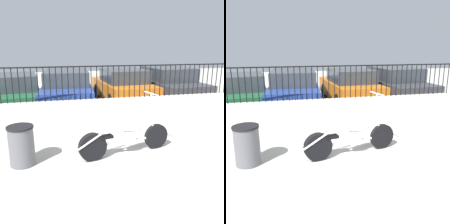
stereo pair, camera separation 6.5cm
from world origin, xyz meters
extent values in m
plane|color=#ADA89E|center=(0.00, 0.00, 0.00)|extent=(40.00, 40.00, 0.00)
cube|color=beige|center=(0.00, 3.12, 0.42)|extent=(9.07, 0.18, 0.83)
cylinder|color=black|center=(-2.86, 3.12, 1.30)|extent=(0.02, 0.02, 0.94)
cylinder|color=black|center=(-2.70, 3.12, 1.30)|extent=(0.02, 0.02, 0.94)
cylinder|color=black|center=(-2.55, 3.12, 1.30)|extent=(0.02, 0.02, 0.94)
cylinder|color=black|center=(-2.39, 3.12, 1.30)|extent=(0.02, 0.02, 0.94)
cylinder|color=black|center=(-2.23, 3.12, 1.30)|extent=(0.02, 0.02, 0.94)
cylinder|color=black|center=(-2.07, 3.12, 1.30)|extent=(0.02, 0.02, 0.94)
cylinder|color=black|center=(-1.91, 3.12, 1.30)|extent=(0.02, 0.02, 0.94)
cylinder|color=black|center=(-1.75, 3.12, 1.30)|extent=(0.02, 0.02, 0.94)
cylinder|color=black|center=(-1.59, 3.12, 1.30)|extent=(0.02, 0.02, 0.94)
cylinder|color=black|center=(-1.43, 3.12, 1.30)|extent=(0.02, 0.02, 0.94)
cylinder|color=black|center=(-1.27, 3.12, 1.30)|extent=(0.02, 0.02, 0.94)
cylinder|color=black|center=(-1.11, 3.12, 1.30)|extent=(0.02, 0.02, 0.94)
cylinder|color=black|center=(-0.95, 3.12, 1.30)|extent=(0.02, 0.02, 0.94)
cylinder|color=black|center=(-0.80, 3.12, 1.30)|extent=(0.02, 0.02, 0.94)
cylinder|color=black|center=(-0.64, 3.12, 1.30)|extent=(0.02, 0.02, 0.94)
cylinder|color=black|center=(-0.48, 3.12, 1.30)|extent=(0.02, 0.02, 0.94)
cylinder|color=black|center=(-0.32, 3.12, 1.30)|extent=(0.02, 0.02, 0.94)
cylinder|color=black|center=(-0.16, 3.12, 1.30)|extent=(0.02, 0.02, 0.94)
cylinder|color=black|center=(0.00, 3.12, 1.30)|extent=(0.02, 0.02, 0.94)
cylinder|color=black|center=(0.16, 3.12, 1.30)|extent=(0.02, 0.02, 0.94)
cylinder|color=black|center=(0.32, 3.12, 1.30)|extent=(0.02, 0.02, 0.94)
cylinder|color=black|center=(0.48, 3.12, 1.30)|extent=(0.02, 0.02, 0.94)
cylinder|color=black|center=(0.64, 3.12, 1.30)|extent=(0.02, 0.02, 0.94)
cylinder|color=black|center=(0.80, 3.12, 1.30)|extent=(0.02, 0.02, 0.94)
cylinder|color=black|center=(0.95, 3.12, 1.30)|extent=(0.02, 0.02, 0.94)
cylinder|color=black|center=(1.11, 3.12, 1.30)|extent=(0.02, 0.02, 0.94)
cylinder|color=black|center=(1.27, 3.12, 1.30)|extent=(0.02, 0.02, 0.94)
cylinder|color=black|center=(1.43, 3.12, 1.30)|extent=(0.02, 0.02, 0.94)
cylinder|color=black|center=(1.59, 3.12, 1.30)|extent=(0.02, 0.02, 0.94)
cylinder|color=black|center=(1.75, 3.12, 1.30)|extent=(0.02, 0.02, 0.94)
cylinder|color=black|center=(1.91, 3.12, 1.30)|extent=(0.02, 0.02, 0.94)
cylinder|color=black|center=(2.07, 3.12, 1.30)|extent=(0.02, 0.02, 0.94)
cylinder|color=black|center=(2.23, 3.12, 1.30)|extent=(0.02, 0.02, 0.94)
cylinder|color=black|center=(2.39, 3.12, 1.30)|extent=(0.02, 0.02, 0.94)
cylinder|color=black|center=(2.55, 3.12, 1.30)|extent=(0.02, 0.02, 0.94)
cylinder|color=black|center=(2.70, 3.12, 1.30)|extent=(0.02, 0.02, 0.94)
cylinder|color=black|center=(2.86, 3.12, 1.30)|extent=(0.02, 0.02, 0.94)
cylinder|color=black|center=(3.02, 3.12, 1.30)|extent=(0.02, 0.02, 0.94)
cylinder|color=black|center=(3.18, 3.12, 1.30)|extent=(0.02, 0.02, 0.94)
cylinder|color=black|center=(3.34, 3.12, 1.30)|extent=(0.02, 0.02, 0.94)
cylinder|color=black|center=(3.50, 3.12, 1.30)|extent=(0.02, 0.02, 0.94)
cylinder|color=black|center=(0.00, 3.12, 1.76)|extent=(9.07, 0.04, 0.04)
cylinder|color=black|center=(0.55, 1.28, 0.29)|extent=(0.58, 0.20, 0.58)
cylinder|color=black|center=(-0.97, 0.99, 0.29)|extent=(0.61, 0.25, 0.59)
cylinder|color=silver|center=(-0.21, 1.14, 0.29)|extent=(1.41, 0.32, 0.06)
cube|color=silver|center=(-0.16, 1.15, 0.39)|extent=(0.28, 0.18, 0.24)
ellipsoid|color=silver|center=(-0.04, 1.17, 0.59)|extent=(0.56, 0.30, 0.18)
cube|color=black|center=(-0.68, 1.05, 0.47)|extent=(0.30, 0.21, 0.06)
cylinder|color=silver|center=(0.47, 1.27, 0.54)|extent=(0.23, 0.08, 0.51)
sphere|color=silver|center=(0.41, 1.25, 0.77)|extent=(0.11, 0.11, 0.11)
cylinder|color=silver|center=(0.38, 1.25, 1.04)|extent=(0.03, 0.03, 0.51)
cylinder|color=silver|center=(0.38, 1.25, 1.30)|extent=(0.13, 0.52, 0.03)
cylinder|color=silver|center=(-0.91, 0.93, 0.51)|extent=(0.77, 0.19, 0.44)
cylinder|color=silver|center=(-0.93, 1.07, 0.51)|extent=(0.77, 0.19, 0.44)
cylinder|color=#56565B|center=(-2.36, 1.13, 0.38)|extent=(0.49, 0.49, 0.76)
cylinder|color=black|center=(-2.36, 1.13, 0.78)|extent=(0.51, 0.51, 0.04)
cylinder|color=black|center=(-2.38, 7.10, 0.32)|extent=(0.18, 0.65, 0.64)
cylinder|color=black|center=(-2.10, 4.69, 0.32)|extent=(0.18, 0.65, 0.64)
cube|color=#1E5933|center=(-3.06, 5.80, 0.52)|extent=(2.22, 4.10, 0.57)
cube|color=#2D3338|center=(-3.04, 5.60, 1.07)|extent=(1.80, 2.05, 0.53)
cylinder|color=black|center=(-1.83, 7.46, 0.32)|extent=(0.16, 0.65, 0.64)
cylinder|color=black|center=(-0.20, 7.32, 0.32)|extent=(0.16, 0.65, 0.64)
cylinder|color=black|center=(-2.06, 4.63, 0.32)|extent=(0.16, 0.65, 0.64)
cylinder|color=black|center=(-0.44, 4.50, 0.32)|extent=(0.16, 0.65, 0.64)
cube|color=navy|center=(-1.13, 5.98, 0.57)|extent=(2.12, 4.71, 0.67)
cube|color=#2D3338|center=(-1.15, 5.75, 1.16)|extent=(1.75, 2.32, 0.52)
cylinder|color=black|center=(0.26, 7.31, 0.32)|extent=(0.14, 0.64, 0.64)
cylinder|color=black|center=(1.89, 7.38, 0.32)|extent=(0.14, 0.64, 0.64)
cylinder|color=black|center=(0.36, 4.88, 0.32)|extent=(0.14, 0.64, 0.64)
cylinder|color=black|center=(1.99, 4.95, 0.32)|extent=(0.14, 0.64, 0.64)
cube|color=orange|center=(1.13, 6.13, 0.56)|extent=(1.89, 3.98, 0.65)
cube|color=#2D3338|center=(1.13, 5.93, 1.14)|extent=(1.64, 1.94, 0.51)
cylinder|color=black|center=(2.18, 7.67, 0.32)|extent=(0.15, 0.65, 0.64)
cylinder|color=black|center=(3.87, 7.77, 0.32)|extent=(0.15, 0.65, 0.64)
cylinder|color=black|center=(2.34, 4.84, 0.32)|extent=(0.15, 0.65, 0.64)
cylinder|color=black|center=(4.03, 4.93, 0.32)|extent=(0.15, 0.65, 0.64)
cube|color=#38383D|center=(3.10, 6.30, 0.56)|extent=(2.06, 4.67, 0.65)
cube|color=#2D3338|center=(3.12, 6.07, 1.16)|extent=(1.74, 2.29, 0.54)
camera|label=1|loc=(-1.71, -3.72, 2.30)|focal=40.00mm
camera|label=2|loc=(-1.65, -3.74, 2.30)|focal=40.00mm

